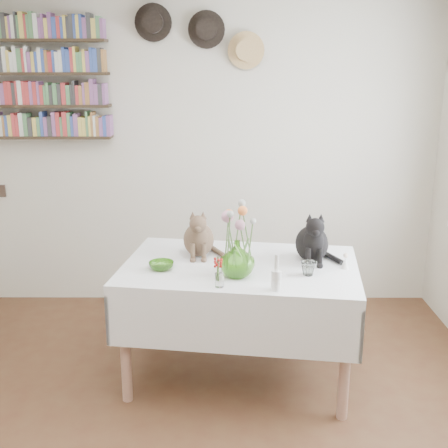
{
  "coord_description": "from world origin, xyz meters",
  "views": [
    {
      "loc": [
        0.29,
        -2.25,
        1.95
      ],
      "look_at": [
        0.29,
        0.89,
        1.05
      ],
      "focal_mm": 45.0,
      "sensor_mm": 36.0,
      "label": 1
    }
  ],
  "objects_px": {
    "tabby_cat": "(199,231)",
    "bookshelf_unit": "(43,79)",
    "flower_vase": "(237,259)",
    "dining_table": "(240,293)",
    "black_cat": "(312,234)"
  },
  "relations": [
    {
      "from": "tabby_cat",
      "to": "bookshelf_unit",
      "type": "bearing_deg",
      "value": 139.76
    },
    {
      "from": "flower_vase",
      "to": "bookshelf_unit",
      "type": "relative_size",
      "value": 0.22
    },
    {
      "from": "flower_vase",
      "to": "tabby_cat",
      "type": "bearing_deg",
      "value": 122.13
    },
    {
      "from": "dining_table",
      "to": "flower_vase",
      "type": "bearing_deg",
      "value": -96.89
    },
    {
      "from": "flower_vase",
      "to": "bookshelf_unit",
      "type": "bearing_deg",
      "value": 136.96
    },
    {
      "from": "black_cat",
      "to": "bookshelf_unit",
      "type": "xyz_separation_m",
      "value": [
        -1.93,
        1.08,
        0.91
      ]
    },
    {
      "from": "tabby_cat",
      "to": "black_cat",
      "type": "relative_size",
      "value": 0.96
    },
    {
      "from": "dining_table",
      "to": "black_cat",
      "type": "relative_size",
      "value": 4.58
    },
    {
      "from": "black_cat",
      "to": "flower_vase",
      "type": "relative_size",
      "value": 1.56
    },
    {
      "from": "tabby_cat",
      "to": "flower_vase",
      "type": "xyz_separation_m",
      "value": [
        0.24,
        -0.38,
        -0.05
      ]
    },
    {
      "from": "black_cat",
      "to": "dining_table",
      "type": "bearing_deg",
      "value": -167.61
    },
    {
      "from": "tabby_cat",
      "to": "dining_table",
      "type": "bearing_deg",
      "value": -35.95
    },
    {
      "from": "bookshelf_unit",
      "to": "tabby_cat",
      "type": "bearing_deg",
      "value": -38.84
    },
    {
      "from": "tabby_cat",
      "to": "flower_vase",
      "type": "bearing_deg",
      "value": -59.26
    },
    {
      "from": "black_cat",
      "to": "bookshelf_unit",
      "type": "distance_m",
      "value": 2.4
    }
  ]
}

